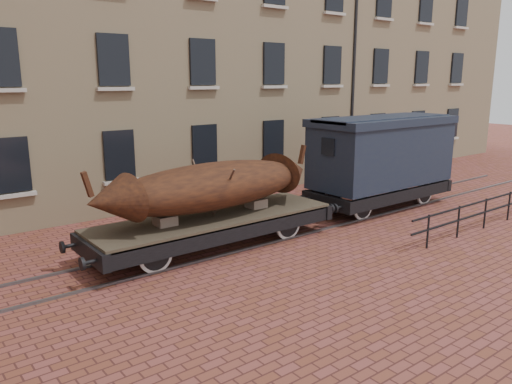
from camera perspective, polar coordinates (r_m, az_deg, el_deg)
ground at (r=15.62m, az=0.89°, el=-5.02°), size 90.00×90.00×0.00m
warehouse_cream at (r=24.94m, az=-8.54°, el=17.78°), size 40.00×10.19×14.00m
rail_track at (r=15.61m, az=0.89°, el=-4.91°), size 30.00×1.52×0.06m
flatcar_wagon at (r=14.36m, az=-4.84°, el=-3.46°), size 8.16×2.21×1.23m
iron_boat at (r=14.09m, az=-4.97°, el=0.74°), size 7.44×2.35×1.74m
goods_van at (r=19.09m, az=14.25°, el=4.51°), size 6.65×2.42×3.44m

